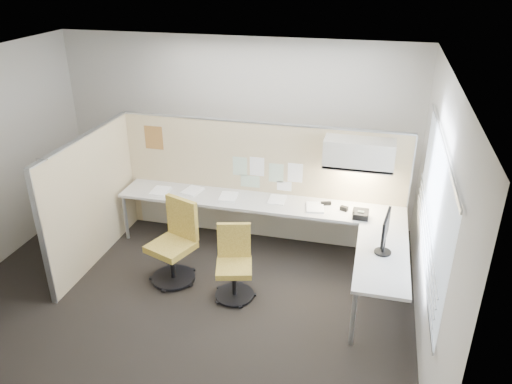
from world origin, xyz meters
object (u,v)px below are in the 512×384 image
(chair_left, at_px, (175,244))
(phone, at_px, (360,214))
(chair_right, at_px, (234,265))
(monitor, at_px, (385,232))
(desk, at_px, (280,217))

(chair_left, height_order, phone, chair_left)
(chair_right, distance_m, monitor, 1.83)
(chair_right, bearing_deg, phone, 20.48)
(desk, xyz_separation_m, monitor, (1.37, -0.81, 0.41))
(chair_right, height_order, monitor, monitor)
(desk, xyz_separation_m, chair_right, (-0.35, -1.02, -0.18))
(monitor, xyz_separation_m, phone, (-0.30, 0.80, -0.23))
(chair_right, xyz_separation_m, phone, (1.42, 1.01, 0.36))
(monitor, bearing_deg, desk, 66.84)
(chair_left, bearing_deg, desk, 56.73)
(monitor, bearing_deg, chair_right, 104.37)
(desk, xyz_separation_m, phone, (1.07, -0.01, 0.18))
(monitor, height_order, phone, monitor)
(phone, bearing_deg, monitor, -67.80)
(chair_right, relative_size, monitor, 1.85)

